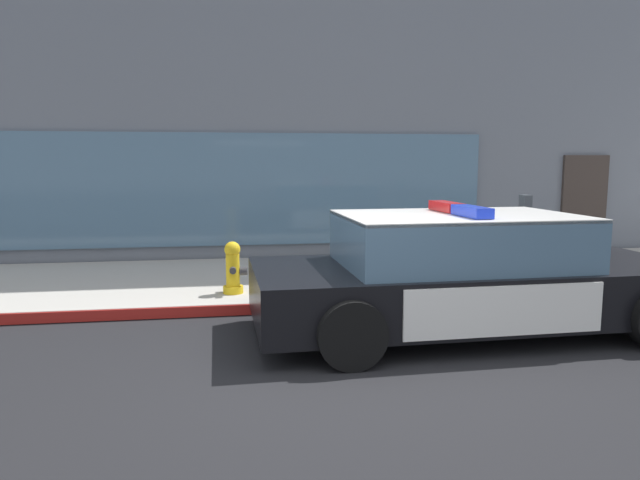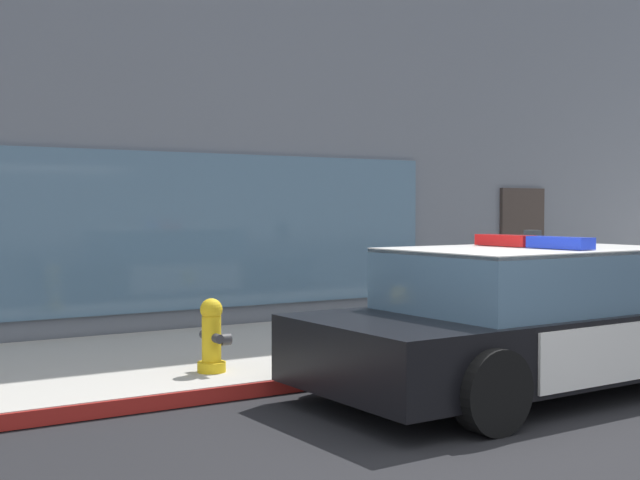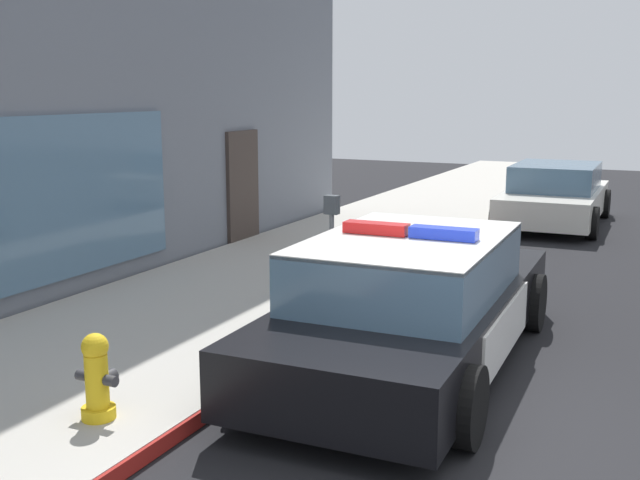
{
  "view_description": "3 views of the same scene",
  "coord_description": "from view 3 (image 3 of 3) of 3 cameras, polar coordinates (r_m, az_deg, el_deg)",
  "views": [
    {
      "loc": [
        -0.9,
        -5.08,
        1.97
      ],
      "look_at": [
        0.22,
        2.04,
        0.99
      ],
      "focal_mm": 32.33,
      "sensor_mm": 36.0,
      "label": 1
    },
    {
      "loc": [
        -4.38,
        -4.71,
        1.76
      ],
      "look_at": [
        0.18,
        2.55,
        1.44
      ],
      "focal_mm": 47.73,
      "sensor_mm": 36.0,
      "label": 2
    },
    {
      "loc": [
        -5.42,
        -1.3,
        2.79
      ],
      "look_at": [
        1.17,
        1.84,
        1.37
      ],
      "focal_mm": 43.08,
      "sensor_mm": 36.0,
      "label": 3
    }
  ],
  "objects": [
    {
      "name": "parking_meter",
      "position": [
        9.8,
        0.88,
        0.96
      ],
      "size": [
        0.12,
        0.18,
        1.34
      ],
      "color": "slate",
      "rests_on": "sidewalk"
    },
    {
      "name": "fire_hydrant",
      "position": [
        6.59,
        -16.22,
        -9.77
      ],
      "size": [
        0.34,
        0.39,
        0.73
      ],
      "color": "gold",
      "rests_on": "sidewalk"
    },
    {
      "name": "police_cruiser",
      "position": [
        7.9,
        6.84,
        -4.56
      ],
      "size": [
        5.09,
        2.23,
        1.49
      ],
      "rotation": [
        0.0,
        0.0,
        0.02
      ],
      "color": "black",
      "rests_on": "ground"
    },
    {
      "name": "ground",
      "position": [
        6.24,
        11.1,
        -15.79
      ],
      "size": [
        48.0,
        48.0,
        0.0
      ],
      "primitive_type": "plane",
      "color": "black"
    },
    {
      "name": "sidewalk",
      "position": [
        8.07,
        -18.16,
        -9.22
      ],
      "size": [
        48.0,
        3.6,
        0.15
      ],
      "primitive_type": "cube",
      "color": "#B2ADA3",
      "rests_on": "ground"
    },
    {
      "name": "curb_red_paint",
      "position": [
        7.01,
        -7.07,
        -11.88
      ],
      "size": [
        28.8,
        0.04,
        0.14
      ],
      "primitive_type": "cube",
      "color": "maroon",
      "rests_on": "ground"
    },
    {
      "name": "car_down_street",
      "position": [
        16.93,
        17.04,
        3.21
      ],
      "size": [
        4.33,
        2.07,
        1.29
      ],
      "rotation": [
        0.0,
        0.0,
        0.02
      ],
      "color": "silver",
      "rests_on": "ground"
    }
  ]
}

